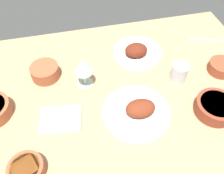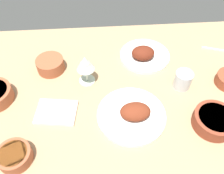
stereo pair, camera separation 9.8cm
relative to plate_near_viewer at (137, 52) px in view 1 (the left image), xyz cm
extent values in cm
cube|color=tan|center=(16.54, 18.64, -4.07)|extent=(140.00, 90.00, 4.00)
cylinder|color=white|center=(-0.52, -0.66, -1.27)|extent=(23.42, 23.42, 1.60)
ellipsoid|color=#602314|center=(0.88, 1.14, 2.18)|extent=(10.55, 8.42, 5.76)
cylinder|color=white|center=(10.11, 32.37, -1.27)|extent=(26.40, 26.40, 1.60)
ellipsoid|color=maroon|center=(8.88, 33.03, 2.03)|extent=(11.51, 8.15, 5.43)
cylinder|color=brown|center=(-33.66, 19.00, 0.28)|extent=(11.34, 11.34, 4.69)
cylinder|color=#DBCC7A|center=(-33.66, 19.00, 2.12)|extent=(9.30, 9.30, 1.00)
cylinder|color=#A35133|center=(43.16, 4.30, 0.83)|extent=(12.22, 12.22, 5.80)
cylinder|color=#D6BC70|center=(43.16, 4.30, 3.23)|extent=(10.02, 10.02, 1.00)
cylinder|color=brown|center=(-19.82, 38.24, 0.61)|extent=(15.57, 15.57, 5.37)
cylinder|color=#9E3314|center=(-19.82, 38.24, 2.80)|extent=(12.76, 12.76, 1.00)
cylinder|color=#A35133|center=(51.16, 46.51, 0.25)|extent=(11.54, 11.54, 4.64)
cylinder|color=brown|center=(51.16, 46.51, 2.07)|extent=(9.46, 9.46, 1.00)
cylinder|color=silver|center=(26.97, 12.55, -1.82)|extent=(7.00, 7.00, 0.50)
cylinder|color=silver|center=(26.97, 12.55, 1.93)|extent=(1.00, 1.00, 7.00)
cone|color=silver|center=(26.97, 12.55, 8.68)|extent=(7.60, 7.60, 6.50)
cylinder|color=beige|center=(26.97, 12.55, 7.23)|extent=(4.18, 4.18, 2.80)
cylinder|color=silver|center=(-13.13, 18.68, 1.82)|extent=(7.19, 7.19, 7.79)
cube|color=white|center=(39.05, 28.68, -1.47)|extent=(16.90, 13.53, 1.20)
cube|color=silver|center=(-37.54, -2.55, -1.67)|extent=(15.56, 6.16, 0.80)
camera|label=1|loc=(30.94, 80.44, 75.06)|focal=37.86mm
camera|label=2|loc=(21.23, 81.92, 75.06)|focal=37.86mm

